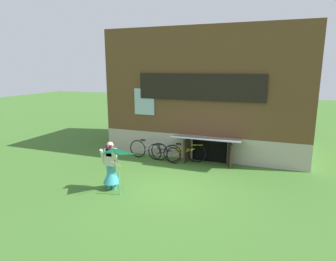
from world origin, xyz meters
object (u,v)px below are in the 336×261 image
object	(u,v)px
kite	(114,160)
bicycle_silver	(148,150)
bicycle_black	(164,153)
bicycle_yellow	(185,153)
person	(111,170)

from	to	relation	value
kite	bicycle_silver	bearing A→B (deg)	99.57
bicycle_black	bicycle_yellow	bearing A→B (deg)	28.66
bicycle_yellow	bicycle_silver	distance (m)	1.55
person	kite	bearing A→B (deg)	-28.58
bicycle_yellow	bicycle_silver	world-z (taller)	bicycle_silver
bicycle_silver	kite	bearing A→B (deg)	-76.61
person	bicycle_black	xyz separation A→B (m)	(0.54, 3.09, -0.29)
bicycle_silver	bicycle_yellow	bearing A→B (deg)	6.98
person	kite	world-z (taller)	person
kite	bicycle_silver	xyz separation A→B (m)	(-0.63, 3.76, -0.76)
bicycle_black	bicycle_silver	size ratio (longest dim) A/B	0.88
bicycle_yellow	bicycle_silver	size ratio (longest dim) A/B	0.93
bicycle_silver	person	bearing A→B (deg)	-82.61
person	bicycle_silver	xyz separation A→B (m)	(-0.20, 3.23, -0.25)
person	bicycle_silver	world-z (taller)	person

